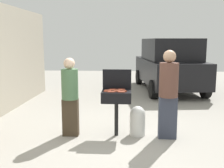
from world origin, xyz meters
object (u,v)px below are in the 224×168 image
Objects in this scene: hot_dog_7 at (113,92)px; parked_minivan at (169,64)px; hot_dog_11 at (117,91)px; person_right at (168,91)px; hot_dog_0 at (122,92)px; hot_dog_5 at (121,92)px; hot_dog_14 at (107,91)px; hot_dog_3 at (122,90)px; hot_dog_13 at (107,91)px; propane_tank at (138,120)px; person_left at (70,94)px; hot_dog_12 at (122,89)px; hot_dog_9 at (113,89)px; hot_dog_4 at (111,92)px; hot_dog_6 at (108,90)px; bbq_grill at (116,98)px; hot_dog_1 at (119,90)px; hot_dog_10 at (117,91)px; hot_dog_2 at (123,91)px; hot_dog_8 at (111,90)px.

hot_dog_7 is 5.64m from parked_minivan.
person_right reaches higher than hot_dog_11.
hot_dog_0 is 0.05m from hot_dog_5.
hot_dog_14 is at bearing 178.74° from hot_dog_7.
hot_dog_3 is 1.00× the size of hot_dog_7.
propane_tank is (0.62, 0.08, -0.63)m from hot_dog_13.
hot_dog_14 is 0.08× the size of person_left.
hot_dog_5 is 0.13m from hot_dog_11.
hot_dog_11 is (0.07, 0.10, 0.00)m from hot_dog_7.
hot_dog_3 is at bearing -79.18° from hot_dog_12.
hot_dog_14 is 0.03× the size of parked_minivan.
hot_dog_9 is at bearing 125.45° from hot_dog_5.
hot_dog_6 is at bearing 115.98° from hot_dog_4.
bbq_grill is 7.20× the size of hot_dog_5.
hot_dog_1 is 0.74m from propane_tank.
hot_dog_10 is (0.08, 0.07, 0.00)m from hot_dog_7.
hot_dog_9 is (-0.17, 0.24, 0.00)m from hot_dog_5.
hot_dog_5 is 1.00× the size of hot_dog_9.
hot_dog_1 is 0.09m from hot_dog_3.
propane_tank is at bearing 22.32° from hot_dog_2.
hot_dog_9 is (-0.19, 0.27, 0.00)m from hot_dog_0.
hot_dog_11 is at bearing 15.73° from person_left.
person_right is at bearing -4.69° from hot_dog_6.
hot_dog_11 is at bearing 6.04° from hot_dog_13.
parked_minivan is at bearing 71.23° from hot_dog_10.
hot_dog_5 is at bearing -26.13° from hot_dog_6.
hot_dog_13 is (-0.30, 0.12, 0.00)m from hot_dog_0.
hot_dog_5 is at bearing -52.89° from bbq_grill.
propane_tank is at bearing 17.26° from hot_dog_7.
bbq_grill is 0.95m from person_left.
hot_dog_12 is (0.20, 0.28, 0.00)m from hot_dog_4.
hot_dog_7 is 1.00× the size of hot_dog_12.
hot_dog_5 is at bearing -79.59° from hot_dog_1.
hot_dog_12 reaches higher than bbq_grill.
hot_dog_1 and hot_dog_4 have the same top height.
hot_dog_11 reaches higher than propane_tank.
hot_dog_12 is at bearing 41.29° from hot_dog_14.
hot_dog_13 is at bearing -173.10° from propane_tank.
hot_dog_3 is 1.00× the size of hot_dog_6.
parked_minivan reaches higher than hot_dog_1.
hot_dog_14 is (-0.32, -0.03, 0.00)m from hot_dog_2.
hot_dog_10 is at bearing -37.35° from hot_dog_8.
hot_dog_3 is 0.23m from hot_dog_7.
hot_dog_11 and hot_dog_13 have the same top height.
hot_dog_0 is at bearing -149.11° from propane_tank.
hot_dog_1 is 0.20m from hot_dog_5.
person_left reaches higher than hot_dog_8.
hot_dog_1 is at bearing 141.22° from hot_dog_3.
hot_dog_12 is (0.08, 0.18, 0.00)m from hot_dog_10.
propane_tank is at bearing 17.09° from person_left.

